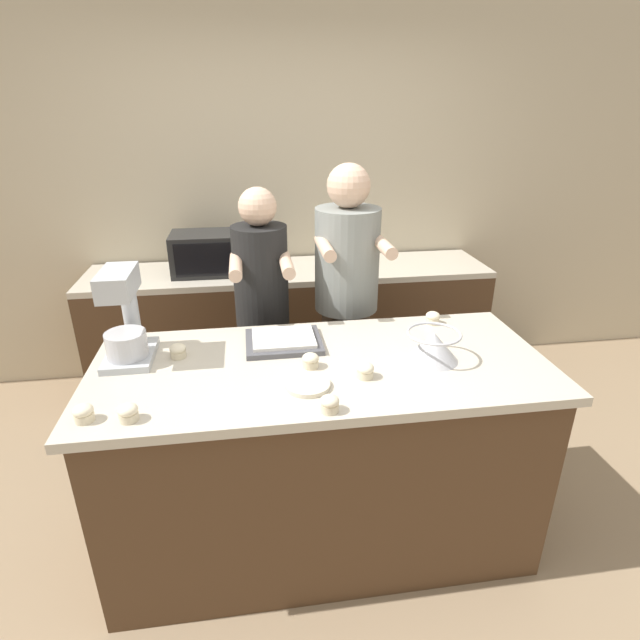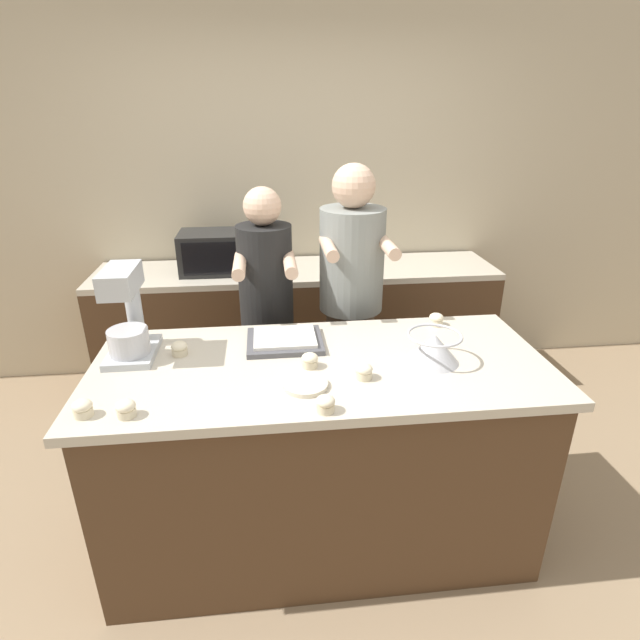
{
  "view_description": "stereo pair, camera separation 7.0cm",
  "coord_description": "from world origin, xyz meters",
  "px_view_note": "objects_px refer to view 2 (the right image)",
  "views": [
    {
      "loc": [
        -0.28,
        -1.87,
        1.97
      ],
      "look_at": [
        0.0,
        0.04,
        1.14
      ],
      "focal_mm": 28.0,
      "sensor_mm": 36.0,
      "label": 1
    },
    {
      "loc": [
        -0.21,
        -1.87,
        1.97
      ],
      "look_at": [
        0.0,
        0.04,
        1.14
      ],
      "focal_mm": 28.0,
      "sensor_mm": 36.0,
      "label": 2
    }
  ],
  "objects_px": {
    "microwave_oven": "(220,252)",
    "cupcake_1": "(179,348)",
    "cupcake_5": "(325,404)",
    "small_plate": "(305,385)",
    "baking_tray": "(285,340)",
    "cupcake_6": "(310,360)",
    "person_right": "(351,310)",
    "mixing_bowl": "(434,347)",
    "cupcake_3": "(364,371)",
    "cupcake_2": "(126,409)",
    "person_left": "(268,322)",
    "cupcake_0": "(436,319)",
    "cupcake_4": "(82,408)",
    "stand_mixer": "(128,318)"
  },
  "relations": [
    {
      "from": "microwave_oven",
      "to": "cupcake_1",
      "type": "height_order",
      "value": "microwave_oven"
    },
    {
      "from": "microwave_oven",
      "to": "cupcake_5",
      "type": "distance_m",
      "value": 1.92
    },
    {
      "from": "small_plate",
      "to": "cupcake_1",
      "type": "bearing_deg",
      "value": 147.79
    },
    {
      "from": "baking_tray",
      "to": "cupcake_6",
      "type": "xyz_separation_m",
      "value": [
        0.09,
        -0.23,
        0.01
      ]
    },
    {
      "from": "microwave_oven",
      "to": "cupcake_1",
      "type": "xyz_separation_m",
      "value": [
        -0.08,
        -1.35,
        -0.06
      ]
    },
    {
      "from": "person_right",
      "to": "microwave_oven",
      "type": "distance_m",
      "value": 1.1
    },
    {
      "from": "mixing_bowl",
      "to": "cupcake_5",
      "type": "distance_m",
      "value": 0.6
    },
    {
      "from": "mixing_bowl",
      "to": "cupcake_3",
      "type": "distance_m",
      "value": 0.34
    },
    {
      "from": "cupcake_2",
      "to": "cupcake_3",
      "type": "bearing_deg",
      "value": 10.87
    },
    {
      "from": "small_plate",
      "to": "microwave_oven",
      "type": "bearing_deg",
      "value": 104.8
    },
    {
      "from": "person_right",
      "to": "microwave_oven",
      "type": "height_order",
      "value": "person_right"
    },
    {
      "from": "baking_tray",
      "to": "cupcake_1",
      "type": "height_order",
      "value": "cupcake_1"
    },
    {
      "from": "person_left",
      "to": "cupcake_0",
      "type": "distance_m",
      "value": 0.94
    },
    {
      "from": "cupcake_0",
      "to": "cupcake_3",
      "type": "relative_size",
      "value": 1.0
    },
    {
      "from": "mixing_bowl",
      "to": "cupcake_4",
      "type": "xyz_separation_m",
      "value": [
        -1.36,
        -0.26,
        -0.04
      ]
    },
    {
      "from": "baking_tray",
      "to": "cupcake_2",
      "type": "bearing_deg",
      "value": -138.16
    },
    {
      "from": "stand_mixer",
      "to": "cupcake_3",
      "type": "xyz_separation_m",
      "value": [
        0.97,
        -0.31,
        -0.15
      ]
    },
    {
      "from": "person_left",
      "to": "cupcake_3",
      "type": "height_order",
      "value": "person_left"
    },
    {
      "from": "person_left",
      "to": "cupcake_6",
      "type": "relative_size",
      "value": 22.67
    },
    {
      "from": "cupcake_2",
      "to": "microwave_oven",
      "type": "bearing_deg",
      "value": 83.65
    },
    {
      "from": "person_right",
      "to": "cupcake_2",
      "type": "relative_size",
      "value": 24.23
    },
    {
      "from": "person_left",
      "to": "cupcake_3",
      "type": "distance_m",
      "value": 0.96
    },
    {
      "from": "cupcake_6",
      "to": "cupcake_4",
      "type": "bearing_deg",
      "value": -162.04
    },
    {
      "from": "mixing_bowl",
      "to": "cupcake_6",
      "type": "height_order",
      "value": "mixing_bowl"
    },
    {
      "from": "person_left",
      "to": "cupcake_4",
      "type": "distance_m",
      "value": 1.22
    },
    {
      "from": "mixing_bowl",
      "to": "baking_tray",
      "type": "relative_size",
      "value": 0.68
    },
    {
      "from": "cupcake_3",
      "to": "small_plate",
      "type": "bearing_deg",
      "value": -170.53
    },
    {
      "from": "mixing_bowl",
      "to": "cupcake_2",
      "type": "relative_size",
      "value": 3.31
    },
    {
      "from": "person_right",
      "to": "cupcake_6",
      "type": "xyz_separation_m",
      "value": [
        -0.3,
        -0.75,
        0.09
      ]
    },
    {
      "from": "cupcake_2",
      "to": "cupcake_0",
      "type": "bearing_deg",
      "value": 25.79
    },
    {
      "from": "mixing_bowl",
      "to": "cupcake_3",
      "type": "height_order",
      "value": "mixing_bowl"
    },
    {
      "from": "small_plate",
      "to": "cupcake_5",
      "type": "bearing_deg",
      "value": -72.06
    },
    {
      "from": "cupcake_3",
      "to": "cupcake_6",
      "type": "bearing_deg",
      "value": 150.24
    },
    {
      "from": "small_plate",
      "to": "cupcake_4",
      "type": "bearing_deg",
      "value": -172.09
    },
    {
      "from": "baking_tray",
      "to": "person_right",
      "type": "bearing_deg",
      "value": 52.65
    },
    {
      "from": "cupcake_0",
      "to": "cupcake_2",
      "type": "bearing_deg",
      "value": -154.21
    },
    {
      "from": "mixing_bowl",
      "to": "small_plate",
      "type": "xyz_separation_m",
      "value": [
        -0.56,
        -0.15,
        -0.06
      ]
    },
    {
      "from": "person_left",
      "to": "cupcake_3",
      "type": "relative_size",
      "value": 22.67
    },
    {
      "from": "stand_mixer",
      "to": "cupcake_2",
      "type": "distance_m",
      "value": 0.51
    },
    {
      "from": "microwave_oven",
      "to": "cupcake_1",
      "type": "relative_size",
      "value": 7.52
    },
    {
      "from": "microwave_oven",
      "to": "cupcake_3",
      "type": "xyz_separation_m",
      "value": [
        0.68,
        -1.64,
        -0.06
      ]
    },
    {
      "from": "person_right",
      "to": "cupcake_1",
      "type": "height_order",
      "value": "person_right"
    },
    {
      "from": "stand_mixer",
      "to": "cupcake_5",
      "type": "bearing_deg",
      "value": -33.87
    },
    {
      "from": "mixing_bowl",
      "to": "cupcake_0",
      "type": "xyz_separation_m",
      "value": [
        0.14,
        0.37,
        -0.04
      ]
    },
    {
      "from": "person_right",
      "to": "cupcake_0",
      "type": "relative_size",
      "value": 24.23
    },
    {
      "from": "cupcake_1",
      "to": "microwave_oven",
      "type": "bearing_deg",
      "value": 86.49
    },
    {
      "from": "person_left",
      "to": "baking_tray",
      "type": "relative_size",
      "value": 4.63
    },
    {
      "from": "stand_mixer",
      "to": "small_plate",
      "type": "height_order",
      "value": "stand_mixer"
    },
    {
      "from": "microwave_oven",
      "to": "cupcake_4",
      "type": "xyz_separation_m",
      "value": [
        -0.35,
        -1.79,
        -0.06
      ]
    },
    {
      "from": "person_left",
      "to": "small_plate",
      "type": "relative_size",
      "value": 8.96
    }
  ]
}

